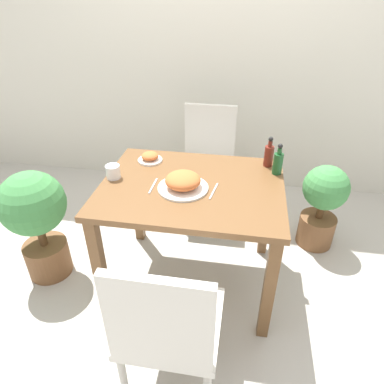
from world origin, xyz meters
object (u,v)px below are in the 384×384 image
(drink_cup, at_px, (113,171))
(chair_near, at_px, (168,327))
(potted_plant_right, at_px, (322,203))
(chair_far, at_px, (208,158))
(side_plate, at_px, (150,157))
(condiment_bottle, at_px, (278,162))
(potted_plant_left, at_px, (36,217))
(food_plate, at_px, (183,182))
(sauce_bottle, at_px, (269,155))

(drink_cup, bearing_deg, chair_near, -57.63)
(drink_cup, height_order, potted_plant_right, drink_cup)
(chair_far, relative_size, side_plate, 5.88)
(condiment_bottle, bearing_deg, potted_plant_left, -167.96)
(chair_far, distance_m, food_plate, 0.88)
(food_plate, distance_m, potted_plant_left, 0.97)
(drink_cup, xyz_separation_m, potted_plant_left, (-0.50, -0.10, -0.31))
(condiment_bottle, distance_m, potted_plant_right, 0.65)
(chair_far, bearing_deg, sauce_bottle, -48.98)
(condiment_bottle, bearing_deg, chair_near, -114.59)
(chair_near, xyz_separation_m, side_plate, (-0.33, 1.00, 0.25))
(drink_cup, distance_m, sauce_bottle, 0.92)
(chair_near, relative_size, chair_far, 1.00)
(chair_far, bearing_deg, condiment_bottle, -50.74)
(chair_near, bearing_deg, chair_far, -88.75)
(potted_plant_left, xyz_separation_m, potted_plant_right, (1.80, 0.61, -0.10))
(condiment_bottle, bearing_deg, side_plate, 177.57)
(side_plate, bearing_deg, food_plate, -47.79)
(chair_near, bearing_deg, potted_plant_left, -33.95)
(drink_cup, bearing_deg, potted_plant_left, -168.60)
(drink_cup, relative_size, sauce_bottle, 0.43)
(side_plate, bearing_deg, potted_plant_left, -152.61)
(food_plate, distance_m, side_plate, 0.40)
(food_plate, height_order, potted_plant_right, food_plate)
(chair_near, bearing_deg, food_plate, -84.55)
(food_plate, xyz_separation_m, potted_plant_left, (-0.92, -0.04, -0.31))
(chair_near, distance_m, side_plate, 1.08)
(food_plate, bearing_deg, chair_near, -84.55)
(chair_near, relative_size, potted_plant_left, 1.18)
(food_plate, bearing_deg, drink_cup, 172.16)
(condiment_bottle, bearing_deg, drink_cup, -167.62)
(side_plate, distance_m, condiment_bottle, 0.78)
(sauce_bottle, bearing_deg, potted_plant_left, -163.94)
(food_plate, bearing_deg, condiment_bottle, 27.08)
(drink_cup, height_order, condiment_bottle, condiment_bottle)
(potted_plant_right, bearing_deg, chair_near, -122.88)
(chair_near, distance_m, sauce_bottle, 1.17)
(chair_far, height_order, condiment_bottle, condiment_bottle)
(food_plate, height_order, sauce_bottle, sauce_bottle)
(chair_near, xyz_separation_m, drink_cup, (-0.48, 0.76, 0.26))
(side_plate, xyz_separation_m, drink_cup, (-0.15, -0.24, 0.01))
(chair_near, relative_size, drink_cup, 11.06)
(chair_far, height_order, drink_cup, chair_far)
(side_plate, height_order, potted_plant_left, side_plate)
(chair_far, distance_m, condiment_bottle, 0.81)
(drink_cup, bearing_deg, condiment_bottle, 12.38)
(drink_cup, bearing_deg, food_plate, -7.84)
(chair_far, xyz_separation_m, food_plate, (-0.03, -0.84, 0.26))
(food_plate, height_order, potted_plant_left, food_plate)
(chair_far, distance_m, side_plate, 0.67)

